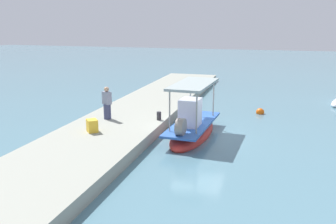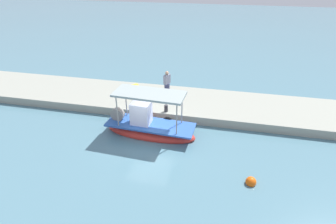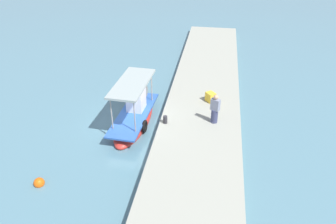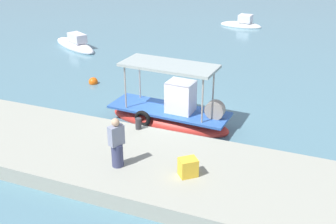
% 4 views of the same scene
% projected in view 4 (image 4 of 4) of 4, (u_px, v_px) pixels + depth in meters
% --- Properties ---
extents(ground_plane, '(120.00, 120.00, 0.00)m').
position_uv_depth(ground_plane, '(171.00, 120.00, 17.96)').
color(ground_plane, slate).
extents(dock_quay, '(36.00, 4.55, 0.56)m').
position_uv_depth(dock_quay, '(128.00, 161.00, 14.29)').
color(dock_quay, '#999B8E').
rests_on(dock_quay, ground_plane).
extents(main_fishing_boat, '(5.53, 1.97, 3.06)m').
position_uv_depth(main_fishing_boat, '(171.00, 114.00, 17.44)').
color(main_fishing_boat, red).
rests_on(main_fishing_boat, ground_plane).
extents(fisherman_near_bollard, '(0.52, 0.56, 1.74)m').
position_uv_depth(fisherman_near_bollard, '(117.00, 145.00, 13.19)').
color(fisherman_near_bollard, '#393E61').
rests_on(fisherman_near_bollard, dock_quay).
extents(mooring_bollard, '(0.24, 0.24, 0.45)m').
position_uv_depth(mooring_bollard, '(138.00, 124.00, 15.89)').
color(mooring_bollard, '#2D2D33').
rests_on(mooring_bollard, dock_quay).
extents(cargo_crate, '(0.72, 0.71, 0.60)m').
position_uv_depth(cargo_crate, '(188.00, 167.00, 12.86)').
color(cargo_crate, yellow).
rests_on(cargo_crate, dock_quay).
extents(marker_buoy, '(0.50, 0.50, 0.50)m').
position_uv_depth(marker_buoy, '(93.00, 82.00, 22.17)').
color(marker_buoy, '#ED5C10').
rests_on(marker_buoy, ground_plane).
extents(moored_boat_near, '(3.75, 1.98, 1.26)m').
position_uv_depth(moored_boat_near, '(241.00, 24.00, 35.03)').
color(moored_boat_near, silver).
rests_on(moored_boat_near, ground_plane).
extents(moored_boat_mid, '(4.95, 3.54, 1.34)m').
position_uv_depth(moored_boat_mid, '(75.00, 45.00, 28.77)').
color(moored_boat_mid, white).
rests_on(moored_boat_mid, ground_plane).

